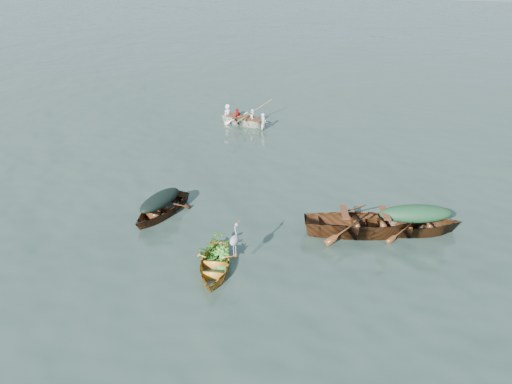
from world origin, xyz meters
TOP-DOWN VIEW (x-y plane):
  - ground at (0.00, 0.00)m, footprint 140.00×140.00m
  - yellow_dinghy at (-0.06, -2.69)m, footprint 1.90×2.94m
  - dark_covered_boat at (-2.88, -0.48)m, footprint 1.68×3.40m
  - green_tarp_boat at (4.78, 1.06)m, footprint 4.13×2.58m
  - open_wooden_boat at (3.36, 0.50)m, footprint 5.09×2.90m
  - rowed_boat at (-3.38, 8.56)m, footprint 3.64×1.79m
  - dark_tarp_cover at (-2.88, -0.48)m, footprint 0.92×1.87m
  - green_tarp_cover at (4.78, 1.06)m, footprint 2.27×1.42m
  - thwart_benches at (3.36, 0.50)m, footprint 2.59×1.59m
  - heron at (0.46, -2.49)m, footprint 0.38×0.46m
  - dinghy_weeds at (-0.19, -2.16)m, footprint 0.93×1.06m
  - rowers at (-3.38, 8.56)m, footprint 2.59×1.46m
  - oars at (-3.38, 8.56)m, footprint 1.16×2.67m

SIDE VIEW (x-z plane):
  - ground at x=0.00m, z-range 0.00..0.00m
  - yellow_dinghy at x=-0.06m, z-range -0.35..0.35m
  - dark_covered_boat at x=-2.88m, z-range -0.39..0.39m
  - green_tarp_boat at x=4.78m, z-range -0.45..0.45m
  - open_wooden_boat at x=3.36m, z-range -0.58..0.58m
  - rowed_boat at x=-3.38m, z-range -0.39..0.39m
  - oars at x=-3.38m, z-range 0.39..0.45m
  - dark_tarp_cover at x=-2.88m, z-range 0.39..0.79m
  - thwart_benches at x=3.36m, z-range 0.58..0.62m
  - dinghy_weeds at x=-0.19m, z-range 0.35..0.95m
  - green_tarp_cover at x=4.78m, z-range 0.45..0.97m
  - rowers at x=-3.38m, z-range 0.39..1.15m
  - heron at x=0.46m, z-range 0.35..1.27m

